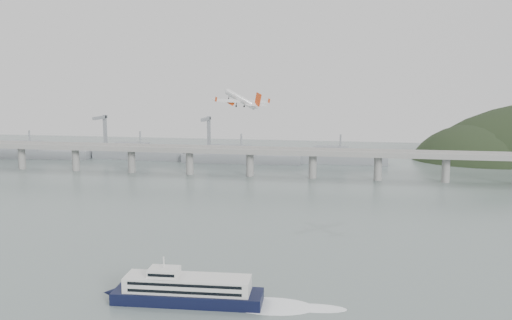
# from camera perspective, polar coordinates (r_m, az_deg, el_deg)

# --- Properties ---
(ground) EXTENTS (900.00, 900.00, 0.00)m
(ground) POSITION_cam_1_polar(r_m,az_deg,el_deg) (238.30, -2.29, -10.61)
(ground) COLOR slate
(ground) RESTS_ON ground
(bridge) EXTENTS (800.00, 22.00, 23.90)m
(bridge) POSITION_cam_1_polar(r_m,az_deg,el_deg) (426.94, 3.17, 0.51)
(bridge) COLOR gray
(bridge) RESTS_ON ground
(distant_fleet) EXTENTS (453.00, 60.90, 40.00)m
(distant_fleet) POSITION_cam_1_polar(r_m,az_deg,el_deg) (530.53, -12.77, 0.69)
(distant_fleet) COLOR slate
(distant_fleet) RESTS_ON ground
(ferry) EXTENTS (87.26, 17.81, 16.45)m
(ferry) POSITION_cam_1_polar(r_m,az_deg,el_deg) (198.05, -7.20, -13.44)
(ferry) COLOR black
(ferry) RESTS_ON ground
(airliner) EXTENTS (30.90, 32.35, 12.91)m
(airliner) POSITION_cam_1_polar(r_m,az_deg,el_deg) (311.48, -1.56, 6.38)
(airliner) COLOR white
(airliner) RESTS_ON ground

